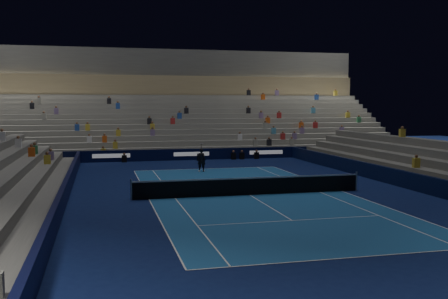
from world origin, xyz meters
TOP-DOWN VIEW (x-y plane):
  - ground at (0.00, 0.00)m, footprint 90.00×90.00m
  - court_surface at (0.00, 0.00)m, footprint 10.97×23.77m
  - sponsor_barrier_far at (0.00, 18.50)m, footprint 44.00×0.25m
  - sponsor_barrier_east at (9.70, 0.00)m, footprint 0.25×37.00m
  - sponsor_barrier_west at (-9.70, 0.00)m, footprint 0.25×37.00m
  - grandstand_main at (0.00, 27.90)m, footprint 44.00×15.20m
  - tennis_net at (0.00, 0.00)m, footprint 12.90×0.10m
  - tennis_player at (-0.66, 10.40)m, footprint 0.74×0.63m
  - broadcast_camera at (0.64, 17.39)m, footprint 0.55×0.98m

SIDE VIEW (x-z plane):
  - ground at x=0.00m, z-range 0.00..0.00m
  - court_surface at x=0.00m, z-range 0.00..0.01m
  - broadcast_camera at x=0.64m, z-range 0.01..0.65m
  - sponsor_barrier_far at x=0.00m, z-range 0.00..1.00m
  - sponsor_barrier_east at x=9.70m, z-range 0.00..1.00m
  - sponsor_barrier_west at x=-9.70m, z-range 0.00..1.00m
  - tennis_net at x=0.00m, z-range -0.05..1.05m
  - tennis_player at x=-0.66m, z-range 0.00..1.72m
  - grandstand_main at x=0.00m, z-range -2.22..8.98m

